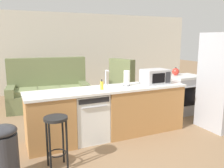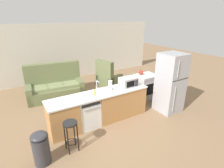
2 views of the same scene
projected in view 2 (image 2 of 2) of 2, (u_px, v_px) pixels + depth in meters
name	position (u px, v px, depth m)	size (l,w,h in m)	color
ground_plane	(96.00, 122.00, 5.09)	(24.00, 24.00, 0.00)	#896B4C
wall_back	(61.00, 53.00, 8.11)	(10.00, 0.06, 2.60)	silver
kitchen_counter	(103.00, 108.00, 5.05)	(2.94, 0.66, 0.90)	#B77F47
dishwasher	(87.00, 112.00, 4.81)	(0.58, 0.61, 0.84)	white
stove_range	(146.00, 86.00, 6.50)	(0.76, 0.68, 0.90)	#B7B7BC
refrigerator	(170.00, 83.00, 5.45)	(0.72, 0.73, 1.88)	#A8AAB2
microwave	(128.00, 82.00, 5.25)	(0.50, 0.37, 0.28)	#B7B7BC
sink_faucet	(97.00, 86.00, 4.96)	(0.07, 0.18, 0.30)	silver
paper_towel_roll	(110.00, 85.00, 5.00)	(0.14, 0.14, 0.28)	#4C4C51
soap_bottle	(95.00, 93.00, 4.67)	(0.06, 0.06, 0.18)	yellow
kettle	(141.00, 72.00, 6.33)	(0.21, 0.17, 0.19)	red
bar_stool	(71.00, 130.00, 3.86)	(0.32, 0.32, 0.74)	black
trash_bin	(41.00, 148.00, 3.56)	(0.35, 0.35, 0.74)	#333338
couch	(55.00, 87.00, 6.59)	(2.09, 1.12, 1.27)	#667047
armchair	(108.00, 79.00, 7.50)	(1.02, 1.05, 1.20)	#667047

